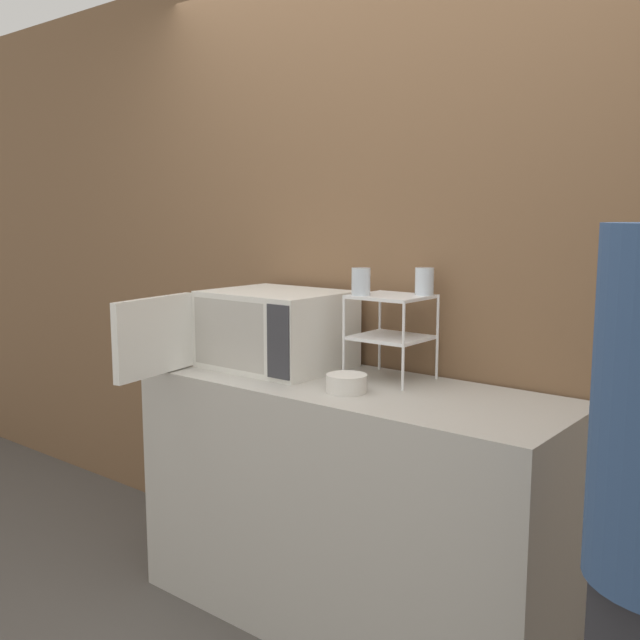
# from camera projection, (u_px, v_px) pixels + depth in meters

# --- Properties ---
(wall_back) EXTENTS (8.00, 0.06, 2.60)m
(wall_back) POSITION_uv_depth(u_px,v_px,m) (401.00, 271.00, 2.77)
(wall_back) COLOR brown
(wall_back) RESTS_ON ground_plane
(counter) EXTENTS (1.62, 0.59, 0.92)m
(counter) POSITION_uv_depth(u_px,v_px,m) (348.00, 504.00, 2.63)
(counter) COLOR #B7B2A8
(counter) RESTS_ON ground_plane
(microwave) EXTENTS (0.55, 0.83, 0.30)m
(microwave) POSITION_uv_depth(u_px,v_px,m) (271.00, 329.00, 2.82)
(microwave) COLOR silver
(microwave) RESTS_ON counter
(dish_rack) EXTENTS (0.26, 0.24, 0.31)m
(dish_rack) POSITION_uv_depth(u_px,v_px,m) (391.00, 319.00, 2.59)
(dish_rack) COLOR white
(dish_rack) RESTS_ON counter
(glass_front_left) EXTENTS (0.07, 0.07, 0.10)m
(glass_front_left) POSITION_uv_depth(u_px,v_px,m) (361.00, 281.00, 2.56)
(glass_front_left) COLOR silver
(glass_front_left) RESTS_ON dish_rack
(glass_back_right) EXTENTS (0.07, 0.07, 0.10)m
(glass_back_right) POSITION_uv_depth(u_px,v_px,m) (424.00, 281.00, 2.57)
(glass_back_right) COLOR silver
(glass_back_right) RESTS_ON dish_rack
(bowl) EXTENTS (0.14, 0.14, 0.06)m
(bowl) POSITION_uv_depth(u_px,v_px,m) (347.00, 383.00, 2.43)
(bowl) COLOR silver
(bowl) RESTS_ON counter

